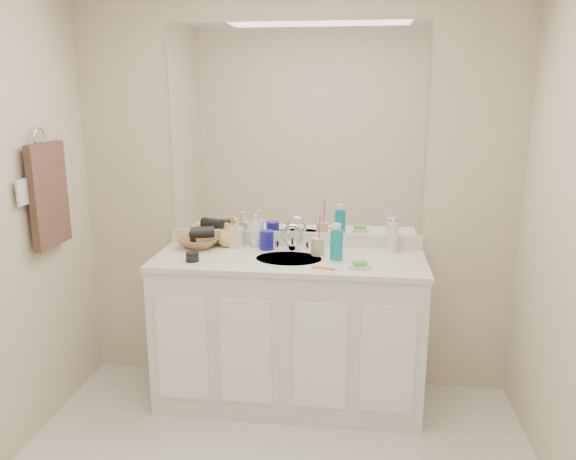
% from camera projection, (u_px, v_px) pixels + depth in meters
% --- Properties ---
extents(wall_back, '(2.60, 0.02, 2.40)m').
position_uv_depth(wall_back, '(295.00, 192.00, 3.33)').
color(wall_back, beige).
rests_on(wall_back, floor).
extents(vanity_cabinet, '(1.50, 0.55, 0.85)m').
position_uv_depth(vanity_cabinet, '(289.00, 332.00, 3.25)').
color(vanity_cabinet, white).
rests_on(vanity_cabinet, floor).
extents(countertop, '(1.52, 0.57, 0.03)m').
position_uv_depth(countertop, '(289.00, 260.00, 3.15)').
color(countertop, white).
rests_on(countertop, vanity_cabinet).
extents(backsplash, '(1.52, 0.03, 0.08)m').
position_uv_depth(backsplash, '(294.00, 239.00, 3.38)').
color(backsplash, silver).
rests_on(backsplash, countertop).
extents(sink_basin, '(0.37, 0.37, 0.02)m').
position_uv_depth(sink_basin, '(289.00, 260.00, 3.13)').
color(sink_basin, beige).
rests_on(sink_basin, countertop).
extents(faucet, '(0.02, 0.02, 0.11)m').
position_uv_depth(faucet, '(292.00, 240.00, 3.28)').
color(faucet, silver).
rests_on(faucet, countertop).
extents(mirror, '(1.48, 0.01, 1.20)m').
position_uv_depth(mirror, '(295.00, 131.00, 3.24)').
color(mirror, white).
rests_on(mirror, wall_back).
extents(blue_mug, '(0.10, 0.10, 0.11)m').
position_uv_depth(blue_mug, '(267.00, 240.00, 3.29)').
color(blue_mug, '#1B1697').
rests_on(blue_mug, countertop).
extents(tan_cup, '(0.09, 0.09, 0.10)m').
position_uv_depth(tan_cup, '(318.00, 247.00, 3.17)').
color(tan_cup, beige).
rests_on(tan_cup, countertop).
extents(toothbrush, '(0.02, 0.04, 0.18)m').
position_uv_depth(toothbrush, '(320.00, 229.00, 3.15)').
color(toothbrush, '#DF3AA0').
rests_on(toothbrush, tan_cup).
extents(mouthwash_bottle, '(0.08, 0.08, 0.17)m').
position_uv_depth(mouthwash_bottle, '(337.00, 245.00, 3.08)').
color(mouthwash_bottle, '#0C8E97').
rests_on(mouthwash_bottle, countertop).
extents(clear_pump_bottle, '(0.07, 0.07, 0.17)m').
position_uv_depth(clear_pump_bottle, '(393.00, 237.00, 3.24)').
color(clear_pump_bottle, silver).
rests_on(clear_pump_bottle, countertop).
extents(soap_dish, '(0.12, 0.11, 0.01)m').
position_uv_depth(soap_dish, '(359.00, 267.00, 2.95)').
color(soap_dish, silver).
rests_on(soap_dish, countertop).
extents(green_soap, '(0.08, 0.07, 0.02)m').
position_uv_depth(green_soap, '(360.00, 263.00, 2.95)').
color(green_soap, '#6BCA31').
rests_on(green_soap, soap_dish).
extents(orange_comb, '(0.12, 0.05, 0.00)m').
position_uv_depth(orange_comb, '(323.00, 268.00, 2.94)').
color(orange_comb, '#F74F1A').
rests_on(orange_comb, countertop).
extents(dark_jar, '(0.08, 0.08, 0.05)m').
position_uv_depth(dark_jar, '(192.00, 257.00, 3.06)').
color(dark_jar, black).
rests_on(dark_jar, countertop).
extents(soap_bottle_white, '(0.09, 0.09, 0.19)m').
position_uv_depth(soap_bottle_white, '(256.00, 230.00, 3.35)').
color(soap_bottle_white, white).
rests_on(soap_bottle_white, countertop).
extents(soap_bottle_cream, '(0.08, 0.08, 0.17)m').
position_uv_depth(soap_bottle_cream, '(236.00, 233.00, 3.34)').
color(soap_bottle_cream, beige).
rests_on(soap_bottle_cream, countertop).
extents(soap_bottle_yellow, '(0.13, 0.13, 0.15)m').
position_uv_depth(soap_bottle_yellow, '(227.00, 235.00, 3.35)').
color(soap_bottle_yellow, '#D9AE54').
rests_on(soap_bottle_yellow, countertop).
extents(wicker_basket, '(0.28, 0.28, 0.06)m').
position_uv_depth(wicker_basket, '(199.00, 242.00, 3.34)').
color(wicker_basket, olive).
rests_on(wicker_basket, countertop).
extents(hair_dryer, '(0.15, 0.11, 0.07)m').
position_uv_depth(hair_dryer, '(202.00, 232.00, 3.33)').
color(hair_dryer, black).
rests_on(hair_dryer, wicker_basket).
extents(towel_ring, '(0.01, 0.11, 0.11)m').
position_uv_depth(towel_ring, '(39.00, 138.00, 2.89)').
color(towel_ring, silver).
rests_on(towel_ring, wall_left).
extents(hand_towel, '(0.04, 0.32, 0.55)m').
position_uv_depth(hand_towel, '(49.00, 195.00, 2.96)').
color(hand_towel, '#37231D').
rests_on(hand_towel, towel_ring).
extents(switch_plate, '(0.01, 0.08, 0.13)m').
position_uv_depth(switch_plate, '(22.00, 192.00, 2.76)').
color(switch_plate, silver).
rests_on(switch_plate, wall_left).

